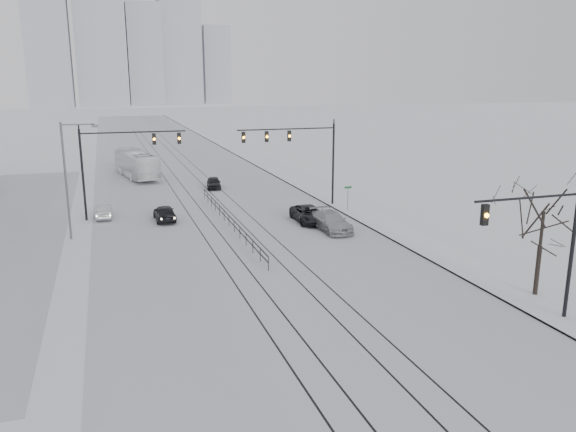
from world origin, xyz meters
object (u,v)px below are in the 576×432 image
object	(u,v)px
sedan_sb_inner	(165,213)
sedan_nb_front	(309,214)
sedan_nb_right	(331,222)
traffic_mast_near	(548,237)
box_truck	(136,164)
bare_tree	(543,220)
sedan_nb_far	(214,183)
sedan_sb_outer	(104,211)

from	to	relation	value
sedan_sb_inner	sedan_nb_front	xyz separation A→B (m)	(11.86, -4.35, -0.01)
sedan_nb_front	sedan_nb_right	size ratio (longest dim) A/B	0.96
traffic_mast_near	sedan_sb_inner	size ratio (longest dim) A/B	1.68
sedan_nb_front	box_truck	size ratio (longest dim) A/B	0.42
bare_tree	sedan_nb_right	size ratio (longest dim) A/B	1.16
traffic_mast_near	sedan_sb_inner	world-z (taller)	traffic_mast_near
sedan_sb_inner	box_truck	distance (m)	24.24
sedan_nb_front	sedan_nb_far	bearing A→B (deg)	107.09
traffic_mast_near	bare_tree	distance (m)	3.85
sedan_sb_inner	traffic_mast_near	bearing A→B (deg)	118.14
sedan_nb_front	sedan_nb_right	bearing A→B (deg)	-74.58
sedan_nb_front	sedan_nb_far	size ratio (longest dim) A/B	1.33
bare_tree	sedan_sb_outer	xyz separation A→B (m)	(-23.20, 27.35, -3.87)
bare_tree	sedan_nb_far	world-z (taller)	bare_tree
sedan_sb_outer	sedan_nb_right	world-z (taller)	sedan_nb_right
bare_tree	sedan_sb_outer	size ratio (longest dim) A/B	1.61
sedan_nb_front	sedan_nb_right	distance (m)	3.29
sedan_sb_inner	sedan_sb_outer	size ratio (longest dim) A/B	1.10
traffic_mast_near	sedan_sb_outer	distance (m)	37.00
traffic_mast_near	sedan_nb_right	distance (m)	20.66
box_truck	sedan_nb_far	bearing A→B (deg)	115.99
sedan_sb_outer	sedan_nb_far	xyz separation A→B (m)	(12.00, 11.03, 0.03)
traffic_mast_near	sedan_nb_right	xyz separation A→B (m)	(-3.10, 20.07, -3.80)
sedan_sb_inner	sedan_sb_outer	xyz separation A→B (m)	(-5.05, 2.73, -0.09)
sedan_nb_right	sedan_nb_front	bearing A→B (deg)	101.85
sedan_nb_right	sedan_nb_far	bearing A→B (deg)	103.27
sedan_sb_outer	box_truck	world-z (taller)	box_truck
sedan_nb_front	box_truck	xyz separation A→B (m)	(-12.80, 28.55, 0.97)
sedan_sb_inner	bare_tree	bearing A→B (deg)	124.86
bare_tree	sedan_nb_far	size ratio (longest dim) A/B	1.60
sedan_nb_front	box_truck	world-z (taller)	box_truck
sedan_nb_front	sedan_nb_far	world-z (taller)	sedan_nb_front
sedan_nb_right	sedan_nb_far	world-z (taller)	sedan_nb_right
bare_tree	sedan_sb_inner	size ratio (longest dim) A/B	1.46
sedan_sb_outer	sedan_nb_front	size ratio (longest dim) A/B	0.75
bare_tree	sedan_nb_front	world-z (taller)	bare_tree
bare_tree	sedan_sb_inner	xyz separation A→B (m)	(-18.15, 24.62, -3.78)
traffic_mast_near	bare_tree	bearing A→B (deg)	51.24
traffic_mast_near	sedan_nb_front	size ratio (longest dim) A/B	1.39
sedan_nb_far	sedan_nb_right	bearing A→B (deg)	-66.51
traffic_mast_near	sedan_nb_front	xyz separation A→B (m)	(-3.87, 23.28, -3.86)
sedan_sb_inner	sedan_nb_far	bearing A→B (deg)	-118.33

